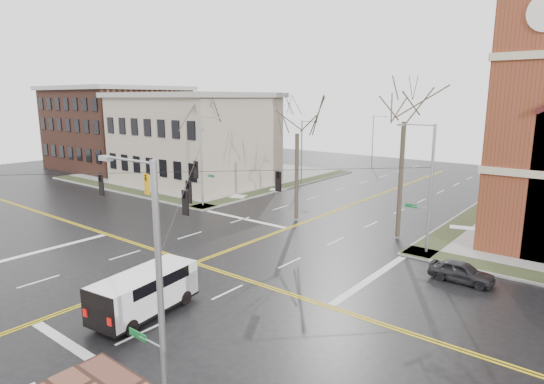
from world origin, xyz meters
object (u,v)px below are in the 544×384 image
Objects in this scene: tree_nw_far at (204,124)px; streetlight_north_a at (303,149)px; signal_pole_nw at (203,158)px; signal_pole_ne at (428,185)px; parked_car_a at (461,272)px; signal_pole_se at (157,297)px; tree_nw_near at (297,128)px; tree_ne at (405,114)px; cargo_van at (148,288)px; streetlight_north_b at (374,138)px.

streetlight_north_a is at bearing 78.60° from tree_nw_far.
signal_pole_ne is at bearing 0.00° from signal_pole_nw.
parked_car_a is at bearing -45.27° from signal_pole_ne.
signal_pole_se is 0.78× the size of tree_nw_near.
tree_ne reaches higher than tree_nw_far.
signal_pole_se is at bearing -45.45° from signal_pole_nw.
cargo_van is (-7.80, 5.22, -3.65)m from signal_pole_se.
signal_pole_ne is 2.40× the size of parked_car_a.
signal_pole_ne reaches higher than cargo_van.
streetlight_north_a is 1.33× the size of cargo_van.
tree_nw_near is (-12.34, 24.68, 3.36)m from signal_pole_se.
cargo_van is 27.25m from tree_nw_far.
cargo_van is 22.25m from tree_ne.
parked_car_a is at bearing 43.50° from cargo_van.
signal_pole_ne is 1.12× the size of streetlight_north_b.
signal_pole_nw reaches higher than streetlight_north_a.
signal_pole_nw is 1.00× the size of signal_pole_se.
streetlight_north_b is (0.00, 20.00, 0.00)m from streetlight_north_a.
streetlight_north_a is (-21.97, 16.50, -0.48)m from signal_pole_ne.
streetlight_north_a reaches higher than cargo_van.
streetlight_north_b is 1.33× the size of cargo_van.
signal_pole_nw is 0.67× the size of tree_ne.
parked_car_a is (11.43, 14.11, -0.66)m from cargo_van.
tree_nw_far is 12.50m from tree_nw_near.
tree_ne is (19.71, 2.24, 4.75)m from signal_pole_nw.
signal_pole_ne is 42.61m from streetlight_north_b.
tree_nw_far is (-28.46, 6.03, 7.49)m from parked_car_a.
signal_pole_se reaches higher than streetlight_north_b.
tree_nw_far is (-2.85, -34.14, 3.66)m from streetlight_north_b.
tree_ne is at bearing 96.62° from signal_pole_se.
parked_car_a is at bearing -18.51° from tree_nw_near.
streetlight_north_b is at bearing 110.27° from signal_pole_se.
streetlight_north_a is at bearing 119.09° from signal_pole_se.
signal_pole_nw is at bearing 122.36° from cargo_van.
tree_nw_near is at bearing -74.54° from streetlight_north_b.
tree_ne reaches higher than signal_pole_se.
tree_nw_far reaches higher than parked_car_a.
tree_nw_far is at bearing 134.39° from signal_pole_se.
signal_pole_nw is at bearing 180.00° from signal_pole_ne.
signal_pole_nw is (-22.64, 0.00, 0.00)m from signal_pole_ne.
streetlight_north_b is 36.33m from tree_nw_near.
parked_car_a is 18.51m from tree_nw_near.
streetlight_north_a is 0.60× the size of tree_ne.
tree_nw_near is 9.53m from tree_ne.
signal_pole_ne is at bearing 45.01° from parked_car_a.
signal_pole_nw and signal_pole_se have the same top height.
signal_pole_ne reaches higher than parked_car_a.
tree_nw_far is at bearing 176.87° from tree_nw_near.
tree_nw_far reaches higher than signal_pole_se.
streetlight_north_b is (0.67, 36.50, -0.48)m from signal_pole_nw.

